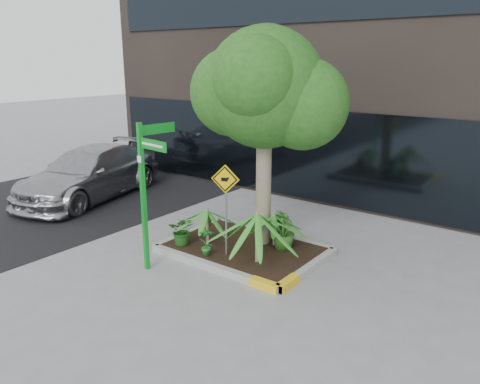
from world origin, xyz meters
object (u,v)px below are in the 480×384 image
Objects in this scene: street_sign_post at (147,181)px; cattle_sign at (226,195)px; tree at (265,88)px; parked_car at (90,173)px.

cattle_sign is (0.98, 1.18, -0.37)m from street_sign_post.
tree is 1.63× the size of street_sign_post.
street_sign_post is 1.53× the size of cattle_sign.
cattle_sign is at bearing -24.55° from parked_car.
street_sign_post is 1.58m from cattle_sign.
street_sign_post reaches higher than parked_car.
cattle_sign reaches higher than parked_car.
tree is 6.98m from parked_car.
tree is at bearing 58.16° from cattle_sign.
tree is at bearing -14.88° from parked_car.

